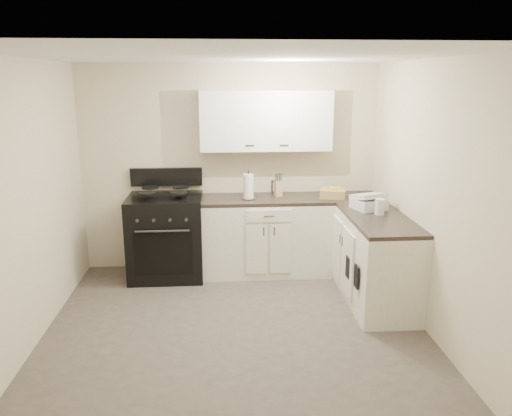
{
  "coord_description": "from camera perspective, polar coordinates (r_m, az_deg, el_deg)",
  "views": [
    {
      "loc": [
        -0.12,
        -4.27,
        2.32
      ],
      "look_at": [
        0.25,
        0.85,
        0.98
      ],
      "focal_mm": 35.0,
      "sensor_mm": 36.0,
      "label": 1
    }
  ],
  "objects": [
    {
      "name": "wall_left",
      "position": [
        4.71,
        -24.9,
        0.07
      ],
      "size": [
        0.0,
        3.6,
        3.6
      ],
      "primitive_type": "plane",
      "rotation": [
        1.57,
        0.0,
        1.57
      ],
      "color": "beige",
      "rests_on": "ground"
    },
    {
      "name": "wall_right",
      "position": [
        4.8,
        19.54,
        0.85
      ],
      "size": [
        0.0,
        3.6,
        3.6
      ],
      "primitive_type": "plane",
      "rotation": [
        1.57,
        0.0,
        -1.57
      ],
      "color": "beige",
      "rests_on": "ground"
    },
    {
      "name": "oven_mitt_far",
      "position": [
        5.28,
        10.46,
        -6.65
      ],
      "size": [
        0.02,
        0.13,
        0.22
      ],
      "primitive_type": "cube",
      "color": "black",
      "rests_on": "base_cabinets_right"
    },
    {
      "name": "wicker_basket",
      "position": [
        6.01,
        8.74,
        1.61
      ],
      "size": [
        0.33,
        0.26,
        0.1
      ],
      "primitive_type": "cube",
      "rotation": [
        0.0,
        0.0,
        -0.24
      ],
      "color": "tan",
      "rests_on": "countertop_right"
    },
    {
      "name": "ceiling",
      "position": [
        4.28,
        -2.65,
        16.97
      ],
      "size": [
        3.6,
        3.6,
        0.0
      ],
      "primitive_type": "plane",
      "color": "white",
      "rests_on": "wall_back"
    },
    {
      "name": "stove",
      "position": [
        6.08,
        -10.18,
        -3.49
      ],
      "size": [
        0.87,
        0.74,
        1.05
      ],
      "primitive_type": "cube",
      "color": "black",
      "rests_on": "floor"
    },
    {
      "name": "wall_front",
      "position": [
        2.7,
        -1.29,
        -8.82
      ],
      "size": [
        3.6,
        0.0,
        3.6
      ],
      "primitive_type": "plane",
      "rotation": [
        -1.57,
        0.0,
        0.0
      ],
      "color": "beige",
      "rests_on": "ground"
    },
    {
      "name": "base_cabinets_right",
      "position": [
        5.69,
        12.7,
        -4.99
      ],
      "size": [
        0.6,
        1.9,
        0.9
      ],
      "primitive_type": "cube",
      "color": "silver",
      "rests_on": "floor"
    },
    {
      "name": "paper_towel",
      "position": [
        5.87,
        -0.88,
        2.45
      ],
      "size": [
        0.16,
        0.16,
        0.29
      ],
      "primitive_type": "cylinder",
      "rotation": [
        0.0,
        0.0,
        -0.35
      ],
      "color": "white",
      "rests_on": "countertop_back"
    },
    {
      "name": "knife_block",
      "position": [
        6.0,
        2.58,
        2.21
      ],
      "size": [
        0.1,
        0.1,
        0.19
      ],
      "primitive_type": "cube",
      "rotation": [
        0.0,
        0.0,
        0.24
      ],
      "color": "tan",
      "rests_on": "countertop_back"
    },
    {
      "name": "countertop_back",
      "position": [
        5.96,
        1.22,
        1.0
      ],
      "size": [
        1.55,
        0.6,
        0.04
      ],
      "primitive_type": "cube",
      "color": "black",
      "rests_on": "base_cabinets_back"
    },
    {
      "name": "soap_bottle",
      "position": [
        5.88,
        -1.09,
        2.01
      ],
      "size": [
        0.07,
        0.07,
        0.2
      ],
      "primitive_type": "cylinder",
      "rotation": [
        0.0,
        0.0,
        0.0
      ],
      "color": "green",
      "rests_on": "countertop_back"
    },
    {
      "name": "picture_frame",
      "position": [
        6.21,
        2.36,
        2.46
      ],
      "size": [
        0.13,
        0.06,
        0.16
      ],
      "primitive_type": "cube",
      "rotation": [
        -0.14,
        0.0,
        -0.19
      ],
      "color": "black",
      "rests_on": "countertop_back"
    },
    {
      "name": "floor",
      "position": [
        4.86,
        -2.3,
        -13.94
      ],
      "size": [
        3.6,
        3.6,
        0.0
      ],
      "primitive_type": "plane",
      "color": "#473F38",
      "rests_on": "ground"
    },
    {
      "name": "wall_back",
      "position": [
        6.17,
        -2.97,
        4.57
      ],
      "size": [
        3.6,
        0.0,
        3.6
      ],
      "primitive_type": "plane",
      "rotation": [
        1.57,
        0.0,
        0.0
      ],
      "color": "beige",
      "rests_on": "ground"
    },
    {
      "name": "upper_cabinets",
      "position": [
        5.97,
        1.13,
        9.96
      ],
      "size": [
        1.55,
        0.3,
        0.7
      ],
      "primitive_type": "cube",
      "color": "white",
      "rests_on": "wall_back"
    },
    {
      "name": "oven_mitt_near",
      "position": [
        4.97,
        11.41,
        -7.69
      ],
      "size": [
        0.02,
        0.13,
        0.23
      ],
      "primitive_type": "cube",
      "color": "black",
      "rests_on": "base_cabinets_right"
    },
    {
      "name": "countertop_grill",
      "position": [
        5.56,
        12.76,
        0.46
      ],
      "size": [
        0.39,
        0.38,
        0.12
      ],
      "primitive_type": "cube",
      "rotation": [
        0.0,
        0.0,
        0.33
      ],
      "color": "silver",
      "rests_on": "countertop_right"
    },
    {
      "name": "glass_jar",
      "position": [
        5.36,
        13.95,
        0.14
      ],
      "size": [
        0.1,
        0.1,
        0.17
      ],
      "primitive_type": "cylinder",
      "rotation": [
        0.0,
        0.0,
        -0.04
      ],
      "color": "silver",
      "rests_on": "countertop_right"
    },
    {
      "name": "base_cabinets_back",
      "position": [
        6.09,
        1.2,
        -3.3
      ],
      "size": [
        1.55,
        0.6,
        0.9
      ],
      "primitive_type": "cube",
      "color": "silver",
      "rests_on": "floor"
    },
    {
      "name": "countertop_right",
      "position": [
        5.55,
        12.97,
        -0.41
      ],
      "size": [
        0.6,
        1.9,
        0.04
      ],
      "primitive_type": "cube",
      "color": "black",
      "rests_on": "base_cabinets_right"
    }
  ]
}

